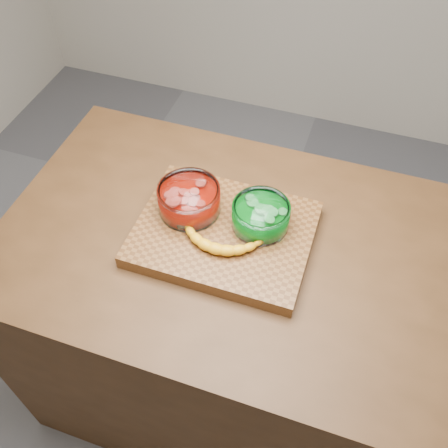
% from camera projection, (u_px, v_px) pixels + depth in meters
% --- Properties ---
extents(ground, '(3.50, 3.50, 0.00)m').
position_uv_depth(ground, '(224.00, 377.00, 2.01)').
color(ground, '#5D5D62').
rests_on(ground, ground).
extents(counter, '(1.20, 0.80, 0.90)m').
position_uv_depth(counter, '(224.00, 322.00, 1.66)').
color(counter, '#462B15').
rests_on(counter, ground).
extents(cutting_board, '(0.45, 0.35, 0.04)m').
position_uv_depth(cutting_board, '(224.00, 234.00, 1.30)').
color(cutting_board, brown).
rests_on(cutting_board, counter).
extents(bowl_red, '(0.16, 0.16, 0.08)m').
position_uv_depth(bowl_red, '(189.00, 200.00, 1.30)').
color(bowl_red, white).
rests_on(bowl_red, cutting_board).
extents(bowl_green, '(0.15, 0.15, 0.07)m').
position_uv_depth(bowl_green, '(261.00, 216.00, 1.27)').
color(bowl_green, white).
rests_on(bowl_green, cutting_board).
extents(banana, '(0.24, 0.11, 0.03)m').
position_uv_depth(banana, '(219.00, 241.00, 1.24)').
color(banana, orange).
rests_on(banana, cutting_board).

